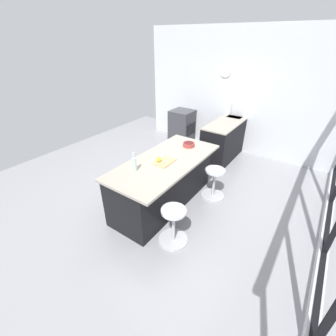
{
  "coord_description": "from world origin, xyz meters",
  "views": [
    {
      "loc": [
        2.9,
        2.0,
        2.67
      ],
      "look_at": [
        0.17,
        0.07,
        0.75
      ],
      "focal_mm": 24.49,
      "sensor_mm": 36.0,
      "label": 1
    }
  ],
  "objects": [
    {
      "name": "stool_by_window",
      "position": [
        -0.51,
        0.64,
        0.28
      ],
      "size": [
        0.44,
        0.44,
        0.59
      ],
      "color": "#B7B7BC",
      "rests_on": "ground_plane"
    },
    {
      "name": "cutting_board",
      "position": [
        0.23,
        0.05,
        0.89
      ],
      "size": [
        0.36,
        0.24,
        0.02
      ],
      "primitive_type": "cube",
      "color": "tan",
      "rests_on": "kitchen_island"
    },
    {
      "name": "interior_partition_left",
      "position": [
        -2.87,
        -0.0,
        1.47
      ],
      "size": [
        0.15,
        5.0,
        2.94
      ],
      "color": "silver",
      "rests_on": "ground_plane"
    },
    {
      "name": "stool_middle",
      "position": [
        0.84,
        0.64,
        0.28
      ],
      "size": [
        0.44,
        0.44,
        0.59
      ],
      "color": "#B7B7BC",
      "rests_on": "ground_plane"
    },
    {
      "name": "fruit_bowl",
      "position": [
        -0.54,
        0.05,
        0.92
      ],
      "size": [
        0.22,
        0.22,
        0.07
      ],
      "color": "#993833",
      "rests_on": "kitchen_island"
    },
    {
      "name": "sink_cabinet",
      "position": [
        -2.52,
        0.11,
        0.47
      ],
      "size": [
        2.17,
        0.6,
        1.2
      ],
      "color": "black",
      "rests_on": "ground_plane"
    },
    {
      "name": "ground_plane",
      "position": [
        0.0,
        0.0,
        0.0
      ],
      "size": [
        7.46,
        7.46,
        0.0
      ],
      "primitive_type": "plane",
      "color": "gray"
    },
    {
      "name": "water_bottle",
      "position": [
        0.72,
        -0.16,
        1.01
      ],
      "size": [
        0.06,
        0.06,
        0.31
      ],
      "color": "silver",
      "rests_on": "kitchen_island"
    },
    {
      "name": "apple_yellow",
      "position": [
        0.3,
        -0.02,
        0.95
      ],
      "size": [
        0.09,
        0.09,
        0.09
      ],
      "primitive_type": "sphere",
      "color": "gold",
      "rests_on": "cutting_board"
    },
    {
      "name": "oven_range",
      "position": [
        -2.52,
        -1.32,
        0.44
      ],
      "size": [
        0.6,
        0.61,
        0.89
      ],
      "color": "#38383D",
      "rests_on": "ground_plane"
    },
    {
      "name": "kitchen_island",
      "position": [
        0.17,
        -0.03,
        0.45
      ],
      "size": [
        2.14,
        0.98,
        0.88
      ],
      "color": "black",
      "rests_on": "ground_plane"
    }
  ]
}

